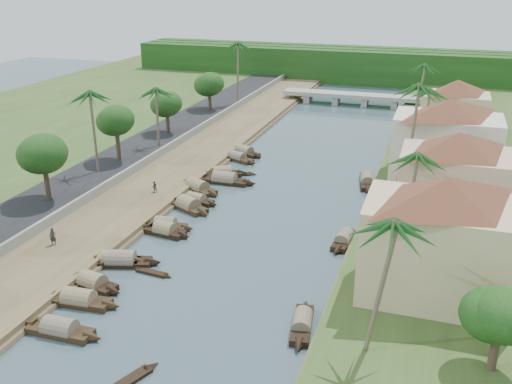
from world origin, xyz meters
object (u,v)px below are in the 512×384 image
(building_near, at_px, (441,237))
(sampan_1, at_px, (93,283))
(bridge, at_px, (351,97))
(person_near, at_px, (53,236))
(sampan_0, at_px, (60,330))

(building_near, bearing_deg, sampan_1, -167.90)
(bridge, relative_size, sampan_1, 4.12)
(person_near, bearing_deg, sampan_0, -69.19)
(bridge, xyz_separation_m, building_near, (18.99, -74.00, 4.66))
(bridge, height_order, person_near, person_near)
(bridge, height_order, building_near, building_near)
(building_near, height_order, person_near, building_near)
(building_near, distance_m, sampan_0, 30.51)
(bridge, xyz_separation_m, sampan_1, (-9.56, -80.12, -1.31))
(building_near, xyz_separation_m, person_near, (-35.95, -1.45, -4.69))
(sampan_1, distance_m, person_near, 8.84)
(person_near, bearing_deg, bridge, 60.18)
(bridge, bearing_deg, sampan_1, -96.80)
(building_near, relative_size, sampan_1, 2.19)
(sampan_0, bearing_deg, building_near, 24.83)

